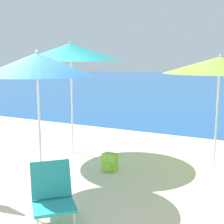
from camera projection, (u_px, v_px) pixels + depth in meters
The scene contains 6 objects.
sea_water at pixel (221, 83), 26.38m from camera, with size 60.00×40.00×0.01m.
beach_umbrella_blue at pixel (37, 65), 4.57m from camera, with size 1.65×1.65×2.07m.
beach_umbrella_lime at pixel (219, 65), 5.59m from camera, with size 2.02×2.02×2.03m.
beach_umbrella_teal at pixel (71, 52), 6.25m from camera, with size 2.06×2.06×2.30m.
beach_chair_teal at pixel (52, 193), 3.73m from camera, with size 0.73×0.73×0.70m.
backpack_lime at pixel (110, 162), 5.46m from camera, with size 0.25×0.22×0.31m.
Camera 1 is at (3.77, -3.23, 1.92)m, focal length 50.00 mm.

